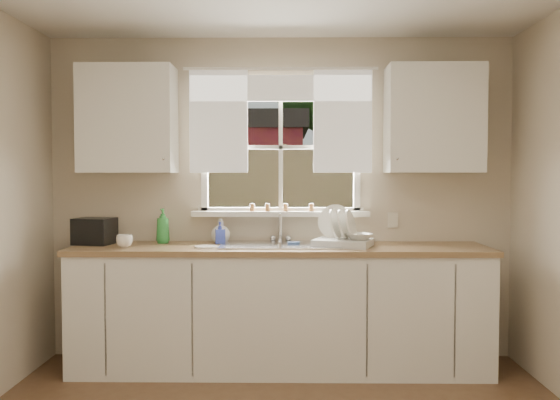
{
  "coord_description": "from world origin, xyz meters",
  "views": [
    {
      "loc": [
        0.06,
        -2.65,
        1.44
      ],
      "look_at": [
        0.0,
        1.65,
        1.25
      ],
      "focal_mm": 38.0,
      "sensor_mm": 36.0,
      "label": 1
    }
  ],
  "objects_px": {
    "dish_rack": "(342,237)",
    "soap_bottle_a": "(163,226)",
    "black_appliance": "(95,231)",
    "cup": "(124,241)"
  },
  "relations": [
    {
      "from": "soap_bottle_a",
      "to": "black_appliance",
      "type": "distance_m",
      "value": 0.51
    },
    {
      "from": "black_appliance",
      "to": "dish_rack",
      "type": "bearing_deg",
      "value": 7.07
    },
    {
      "from": "dish_rack",
      "to": "black_appliance",
      "type": "bearing_deg",
      "value": 176.72
    },
    {
      "from": "dish_rack",
      "to": "soap_bottle_a",
      "type": "distance_m",
      "value": 1.37
    },
    {
      "from": "soap_bottle_a",
      "to": "black_appliance",
      "type": "relative_size",
      "value": 0.98
    },
    {
      "from": "cup",
      "to": "soap_bottle_a",
      "type": "bearing_deg",
      "value": 35.69
    },
    {
      "from": "soap_bottle_a",
      "to": "black_appliance",
      "type": "bearing_deg",
      "value": -164.26
    },
    {
      "from": "soap_bottle_a",
      "to": "cup",
      "type": "relative_size",
      "value": 2.29
    },
    {
      "from": "cup",
      "to": "black_appliance",
      "type": "relative_size",
      "value": 0.43
    },
    {
      "from": "soap_bottle_a",
      "to": "black_appliance",
      "type": "xyz_separation_m",
      "value": [
        -0.5,
        -0.07,
        -0.03
      ]
    }
  ]
}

